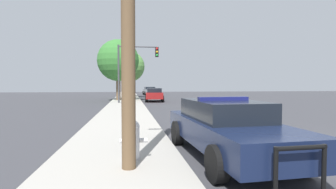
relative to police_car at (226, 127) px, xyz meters
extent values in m
plane|color=#3D3D42|center=(2.43, 0.76, -0.75)|extent=(110.00, 110.00, 0.00)
cube|color=#ADA89E|center=(-2.67, 0.76, -0.69)|extent=(3.00, 110.00, 0.13)
cube|color=#141E3D|center=(0.00, -0.06, -0.11)|extent=(2.05, 5.06, 0.57)
cube|color=black|center=(-0.01, 0.19, 0.41)|extent=(1.68, 2.66, 0.47)
cylinder|color=black|center=(0.96, -1.56, -0.40)|extent=(0.28, 0.71, 0.70)
cylinder|color=black|center=(-0.80, -1.65, -0.40)|extent=(0.28, 0.71, 0.70)
cylinder|color=black|center=(0.81, 1.53, -0.40)|extent=(0.28, 0.71, 0.70)
cylinder|color=black|center=(-0.96, 1.44, -0.40)|extent=(0.28, 0.71, 0.70)
cylinder|color=black|center=(0.54, -2.64, -0.21)|extent=(0.07, 0.07, 0.70)
cylinder|color=black|center=(-0.27, -2.69, -0.21)|extent=(0.07, 0.07, 0.70)
cylinder|color=black|center=(0.13, -2.66, 0.11)|extent=(0.86, 0.11, 0.07)
cube|color=navy|center=(-0.01, 0.19, 0.68)|extent=(1.31, 0.27, 0.09)
cube|color=navy|center=(0.91, -0.01, -0.09)|extent=(0.19, 3.58, 0.16)
cylinder|color=white|center=(-2.28, -0.35, -0.27)|extent=(0.26, 0.26, 0.69)
sphere|color=white|center=(-2.28, -0.35, 0.11)|extent=(0.27, 0.27, 0.27)
cylinder|color=white|center=(-2.50, -0.35, -0.20)|extent=(0.18, 0.10, 0.10)
cylinder|color=white|center=(-2.06, -0.35, -0.20)|extent=(0.18, 0.10, 0.10)
cylinder|color=#424247|center=(-3.31, 17.77, 1.98)|extent=(0.16, 0.16, 5.21)
cylinder|color=#424247|center=(-1.58, 17.77, 4.44)|extent=(3.46, 0.11, 0.11)
cube|color=black|center=(0.15, 17.77, 3.99)|extent=(0.30, 0.24, 0.90)
sphere|color=red|center=(0.15, 17.64, 4.29)|extent=(0.20, 0.20, 0.20)
sphere|color=orange|center=(0.15, 17.64, 3.99)|extent=(0.20, 0.20, 0.20)
sphere|color=green|center=(0.15, 17.64, 3.69)|extent=(0.20, 0.20, 0.20)
cube|color=slate|center=(0.98, 37.63, -0.10)|extent=(2.03, 4.31, 0.66)
cube|color=black|center=(0.99, 37.42, 0.42)|extent=(1.67, 2.28, 0.38)
cylinder|color=black|center=(0.03, 38.88, -0.43)|extent=(0.28, 0.66, 0.65)
cylinder|color=black|center=(1.79, 38.98, -0.43)|extent=(0.28, 0.66, 0.65)
cylinder|color=black|center=(0.17, 36.27, -0.43)|extent=(0.28, 0.66, 0.65)
cylinder|color=black|center=(1.94, 36.37, -0.43)|extent=(0.28, 0.66, 0.65)
cube|color=maroon|center=(0.22, 20.97, -0.10)|extent=(2.00, 4.10, 0.63)
cube|color=black|center=(0.20, 20.77, 0.43)|extent=(1.61, 2.18, 0.42)
cylinder|color=black|center=(-0.50, 22.26, -0.42)|extent=(0.29, 0.69, 0.67)
cylinder|color=black|center=(1.14, 22.13, -0.42)|extent=(0.29, 0.69, 0.67)
cylinder|color=black|center=(-0.70, 19.80, -0.42)|extent=(0.29, 0.69, 0.67)
cylinder|color=black|center=(0.94, 19.67, -0.42)|extent=(0.29, 0.69, 0.67)
cylinder|color=#4C3823|center=(-2.37, 28.93, 0.83)|extent=(0.42, 0.42, 2.91)
sphere|color=#5B9947|center=(-2.37, 28.93, 3.41)|extent=(4.09, 4.09, 4.09)
cylinder|color=brown|center=(-3.51, 21.90, 0.87)|extent=(0.45, 0.45, 2.98)
sphere|color=#387A33|center=(-3.51, 21.90, 3.56)|extent=(4.36, 4.36, 4.36)
camera|label=1|loc=(-2.37, -6.17, 1.05)|focal=28.00mm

